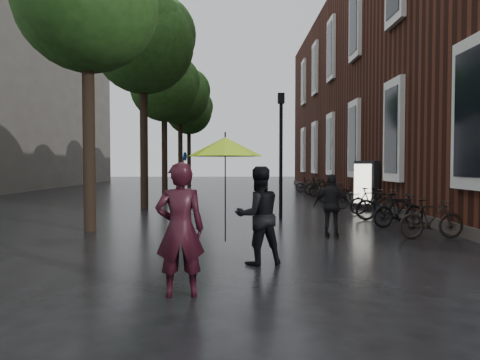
{
  "coord_description": "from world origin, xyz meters",
  "views": [
    {
      "loc": [
        -0.17,
        -4.54,
        1.79
      ],
      "look_at": [
        -0.04,
        6.96,
        1.38
      ],
      "focal_mm": 32.0,
      "sensor_mm": 36.0,
      "label": 1
    }
  ],
  "objects_px": {
    "person_black": "(258,215)",
    "ad_lightbox": "(366,185)",
    "pedestrian_walking": "(332,206)",
    "lamp_post": "(281,143)",
    "person_burgundy": "(180,229)",
    "parked_bicycles": "(339,193)"
  },
  "relations": [
    {
      "from": "person_burgundy",
      "to": "person_black",
      "type": "height_order",
      "value": "person_burgundy"
    },
    {
      "from": "lamp_post",
      "to": "pedestrian_walking",
      "type": "bearing_deg",
      "value": -76.29
    },
    {
      "from": "person_burgundy",
      "to": "lamp_post",
      "type": "bearing_deg",
      "value": -112.69
    },
    {
      "from": "pedestrian_walking",
      "to": "lamp_post",
      "type": "relative_size",
      "value": 0.38
    },
    {
      "from": "person_burgundy",
      "to": "ad_lightbox",
      "type": "xyz_separation_m",
      "value": [
        5.99,
        11.22,
        0.07
      ]
    },
    {
      "from": "person_black",
      "to": "pedestrian_walking",
      "type": "xyz_separation_m",
      "value": [
        1.98,
        2.85,
        -0.1
      ]
    },
    {
      "from": "person_black",
      "to": "parked_bicycles",
      "type": "height_order",
      "value": "person_black"
    },
    {
      "from": "lamp_post",
      "to": "parked_bicycles",
      "type": "bearing_deg",
      "value": 58.95
    },
    {
      "from": "person_burgundy",
      "to": "pedestrian_walking",
      "type": "xyz_separation_m",
      "value": [
        3.15,
        4.7,
        -0.13
      ]
    },
    {
      "from": "person_burgundy",
      "to": "parked_bicycles",
      "type": "xyz_separation_m",
      "value": [
        5.55,
        13.78,
        -0.43
      ]
    },
    {
      "from": "person_burgundy",
      "to": "ad_lightbox",
      "type": "height_order",
      "value": "ad_lightbox"
    },
    {
      "from": "person_black",
      "to": "ad_lightbox",
      "type": "relative_size",
      "value": 0.9
    },
    {
      "from": "person_black",
      "to": "lamp_post",
      "type": "height_order",
      "value": "lamp_post"
    },
    {
      "from": "person_burgundy",
      "to": "parked_bicycles",
      "type": "bearing_deg",
      "value": -119.42
    },
    {
      "from": "person_black",
      "to": "pedestrian_walking",
      "type": "height_order",
      "value": "person_black"
    },
    {
      "from": "pedestrian_walking",
      "to": "parked_bicycles",
      "type": "height_order",
      "value": "pedestrian_walking"
    },
    {
      "from": "lamp_post",
      "to": "ad_lightbox",
      "type": "bearing_deg",
      "value": 37.93
    },
    {
      "from": "parked_bicycles",
      "to": "person_black",
      "type": "bearing_deg",
      "value": -110.17
    },
    {
      "from": "person_burgundy",
      "to": "ad_lightbox",
      "type": "relative_size",
      "value": 0.94
    },
    {
      "from": "person_burgundy",
      "to": "lamp_post",
      "type": "xyz_separation_m",
      "value": [
        2.26,
        8.32,
        1.6
      ]
    },
    {
      "from": "person_black",
      "to": "ad_lightbox",
      "type": "height_order",
      "value": "ad_lightbox"
    },
    {
      "from": "person_black",
      "to": "person_burgundy",
      "type": "bearing_deg",
      "value": 40.56
    }
  ]
}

